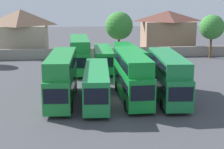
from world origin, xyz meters
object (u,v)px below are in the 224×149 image
object	(u,v)px
bus_6	(103,58)
house_terrace_left	(21,31)
tree_right_of_lot	(212,27)
bus_2	(97,83)
bus_3	(132,74)
bus_5	(79,52)
bus_1	(62,75)
house_terrace_centre	(167,30)
bus_7	(129,57)
bus_4	(168,74)
tree_behind_wall	(119,26)

from	to	relation	value
bus_6	house_terrace_left	bearing A→B (deg)	-136.46
tree_right_of_lot	bus_2	bearing A→B (deg)	-133.26
bus_3	bus_5	distance (m)	15.45
bus_1	house_terrace_centre	size ratio (longest dim) A/B	1.04
bus_5	bus_7	size ratio (longest dim) A/B	0.91
bus_6	bus_7	distance (m)	3.87
bus_3	bus_2	bearing A→B (deg)	-84.71
bus_4	tree_behind_wall	distance (m)	27.50
bus_1	tree_right_of_lot	distance (m)	33.96
bus_2	bus_3	xyz separation A→B (m)	(3.73, 0.39, 0.77)
bus_5	bus_4	bearing A→B (deg)	30.57
bus_7	house_terrace_centre	bearing A→B (deg)	143.63
bus_1	bus_2	world-z (taller)	bus_1
bus_1	tree_behind_wall	xyz separation A→B (m)	(9.40, 27.09, 2.67)
bus_5	house_terrace_left	bearing A→B (deg)	-148.07
bus_6	house_terrace_centre	xyz separation A→B (m)	(14.35, 17.01, 2.19)
house_terrace_left	tree_right_of_lot	world-z (taller)	house_terrace_left
house_terrace_centre	tree_right_of_lot	xyz separation A→B (m)	(5.40, -9.16, 1.40)
bus_2	bus_5	world-z (taller)	bus_5
bus_4	tree_behind_wall	xyz separation A→B (m)	(-1.71, 27.31, 2.78)
bus_4	tree_right_of_lot	bearing A→B (deg)	151.69
house_terrace_centre	bus_4	bearing A→B (deg)	-105.25
house_terrace_left	tree_behind_wall	distance (m)	18.61
bus_7	tree_behind_wall	xyz separation A→B (m)	(0.06, 12.43, 3.50)
bus_7	bus_1	bearing A→B (deg)	-37.37
bus_2	bus_6	distance (m)	15.29
tree_behind_wall	bus_1	bearing A→B (deg)	-109.15
bus_7	tree_behind_wall	world-z (taller)	tree_behind_wall
bus_7	house_terrace_centre	distance (m)	20.16
bus_5	bus_3	bearing A→B (deg)	18.84
bus_1	house_terrace_centre	world-z (taller)	house_terrace_centre
bus_5	tree_behind_wall	distance (m)	14.89
tree_behind_wall	bus_7	bearing A→B (deg)	-90.27
bus_3	tree_behind_wall	bearing A→B (deg)	174.81
bus_1	bus_5	world-z (taller)	bus_1
bus_6	bus_7	bearing A→B (deg)	90.83
bus_1	bus_2	bearing A→B (deg)	86.54
bus_1	bus_4	xyz separation A→B (m)	(11.11, -0.22, -0.11)
house_terrace_left	bus_5	bearing A→B (deg)	-56.76
house_terrace_left	tree_behind_wall	xyz separation A→B (m)	(18.18, -3.79, 1.19)
bus_4	bus_7	distance (m)	15.00
bus_5	house_terrace_left	size ratio (longest dim) A/B	1.09
bus_1	bus_2	distance (m)	3.67
bus_5	tree_behind_wall	world-z (taller)	tree_behind_wall
bus_2	house_terrace_centre	size ratio (longest dim) A/B	1.13
tree_behind_wall	tree_right_of_lot	distance (m)	16.45
bus_2	tree_behind_wall	size ratio (longest dim) A/B	1.45
bus_4	house_terrace_centre	size ratio (longest dim) A/B	1.08
bus_5	bus_6	bearing A→B (deg)	93.20
tree_behind_wall	tree_right_of_lot	world-z (taller)	tree_behind_wall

